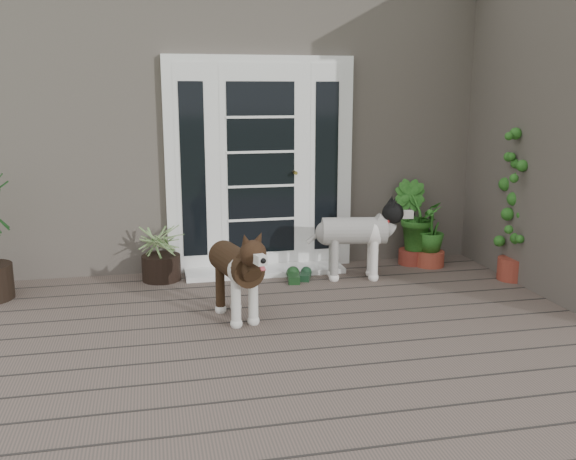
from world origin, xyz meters
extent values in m
cube|color=#6B5B4C|center=(0.00, 0.40, 0.06)|extent=(6.20, 4.60, 0.12)
cube|color=#665E54|center=(0.00, 4.65, 1.55)|extent=(7.40, 4.00, 3.10)
cube|color=white|center=(-0.20, 2.60, 1.19)|extent=(1.90, 0.14, 2.15)
cube|color=white|center=(-0.20, 2.40, 0.14)|extent=(1.60, 0.40, 0.05)
imported|color=#1A5D1C|center=(1.45, 2.40, 0.41)|extent=(0.64, 0.64, 0.58)
imported|color=#1D5317|center=(1.39, 2.40, 0.45)|extent=(0.63, 0.63, 0.67)
imported|color=#2A611B|center=(1.55, 2.29, 0.37)|extent=(0.43, 0.43, 0.50)
camera|label=1|loc=(-1.30, -3.74, 1.93)|focal=39.77mm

